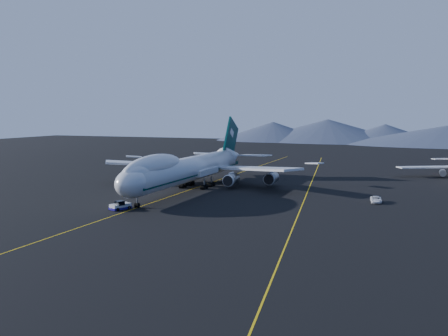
% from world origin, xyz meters
% --- Properties ---
extents(ground, '(500.00, 500.00, 0.00)m').
position_xyz_m(ground, '(0.00, 0.00, 0.00)').
color(ground, black).
rests_on(ground, ground).
extents(taxiway_line_main, '(0.25, 220.00, 0.01)m').
position_xyz_m(taxiway_line_main, '(0.00, 0.00, 0.01)').
color(taxiway_line_main, yellow).
rests_on(taxiway_line_main, ground).
extents(taxiway_line_side, '(28.08, 198.09, 0.01)m').
position_xyz_m(taxiway_line_side, '(30.00, 10.00, 0.01)').
color(taxiway_line_side, yellow).
rests_on(taxiway_line_side, ground).
extents(boeing_747, '(59.62, 72.43, 19.37)m').
position_xyz_m(boeing_747, '(0.00, 0.03, 5.81)').
color(boeing_747, silver).
rests_on(boeing_747, ground).
extents(pushback_tug, '(3.76, 5.01, 1.96)m').
position_xyz_m(pushback_tug, '(-2.33, -29.50, 0.62)').
color(pushback_tug, silver).
rests_on(pushback_tug, ground).
extents(service_van, '(3.06, 5.48, 1.45)m').
position_xyz_m(service_van, '(48.10, -1.39, 0.72)').
color(service_van, white).
rests_on(service_van, ground).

